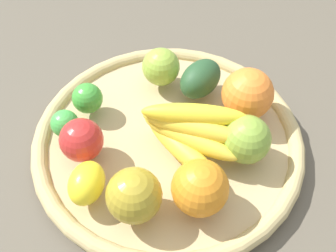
% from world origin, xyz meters
% --- Properties ---
extents(ground_plane, '(2.40, 2.40, 0.00)m').
position_xyz_m(ground_plane, '(0.00, 0.00, 0.00)').
color(ground_plane, brown).
rests_on(ground_plane, ground).
extents(basket, '(0.44, 0.44, 0.03)m').
position_xyz_m(basket, '(0.00, 0.00, 0.02)').
color(basket, tan).
rests_on(basket, ground_plane).
extents(avocado, '(0.10, 0.10, 0.06)m').
position_xyz_m(avocado, '(-0.08, 0.08, 0.06)').
color(avocado, '#254A28').
rests_on(avocado, basket).
extents(banana_bunch, '(0.16, 0.16, 0.08)m').
position_xyz_m(banana_bunch, '(0.04, 0.02, 0.07)').
color(banana_bunch, yellow).
rests_on(banana_bunch, basket).
extents(apple_0, '(0.10, 0.10, 0.07)m').
position_xyz_m(apple_0, '(0.07, 0.10, 0.07)').
color(apple_0, '#80A438').
rests_on(apple_0, basket).
extents(lime_0, '(0.05, 0.05, 0.04)m').
position_xyz_m(lime_0, '(-0.05, -0.15, 0.06)').
color(lime_0, green).
rests_on(lime_0, basket).
extents(orange_0, '(0.12, 0.12, 0.08)m').
position_xyz_m(orange_0, '(-0.01, 0.14, 0.08)').
color(orange_0, orange).
rests_on(orange_0, basket).
extents(apple_2, '(0.08, 0.08, 0.07)m').
position_xyz_m(apple_2, '(-0.00, -0.13, 0.07)').
color(apple_2, red).
rests_on(apple_2, basket).
extents(lemon_0, '(0.08, 0.08, 0.05)m').
position_xyz_m(lemon_0, '(0.07, -0.14, 0.06)').
color(lemon_0, yellow).
rests_on(lemon_0, basket).
extents(lime_1, '(0.05, 0.05, 0.05)m').
position_xyz_m(lime_1, '(-0.09, -0.11, 0.06)').
color(lime_1, green).
rests_on(lime_1, basket).
extents(apple_1, '(0.09, 0.09, 0.07)m').
position_xyz_m(apple_1, '(-0.12, 0.02, 0.07)').
color(apple_1, '#90B43D').
rests_on(apple_1, basket).
extents(apple_3, '(0.11, 0.11, 0.08)m').
position_xyz_m(apple_3, '(0.12, -0.08, 0.07)').
color(apple_3, '#A68E26').
rests_on(apple_3, basket).
extents(orange_1, '(0.08, 0.08, 0.08)m').
position_xyz_m(orange_1, '(0.13, 0.01, 0.07)').
color(orange_1, orange).
rests_on(orange_1, basket).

